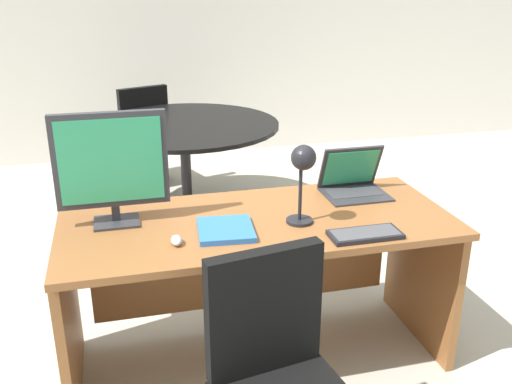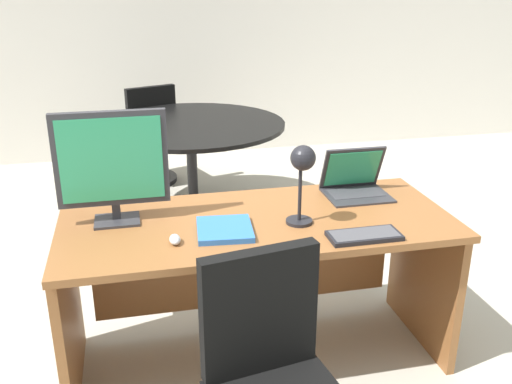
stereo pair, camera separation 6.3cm
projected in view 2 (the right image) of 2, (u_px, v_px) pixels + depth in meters
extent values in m
plane|color=#B7B2A3|center=(213.00, 233.00, 4.22)|extent=(12.00, 12.00, 0.00)
cube|color=silver|center=(178.00, 18.00, 5.66)|extent=(10.00, 0.10, 2.80)
cube|color=brown|center=(258.00, 223.00, 2.59)|extent=(1.78, 0.77, 0.03)
cube|color=brown|center=(69.00, 317.00, 2.55)|extent=(0.04, 0.67, 0.72)
cube|color=brown|center=(424.00, 275.00, 2.90)|extent=(0.04, 0.67, 0.72)
cube|color=brown|center=(246.00, 260.00, 2.97)|extent=(1.57, 0.02, 0.50)
cube|color=#2D2D33|center=(117.00, 220.00, 2.56)|extent=(0.20, 0.16, 0.01)
cube|color=#2D2D33|center=(116.00, 211.00, 2.56)|extent=(0.04, 0.02, 0.08)
cube|color=#2D2D33|center=(111.00, 159.00, 2.46)|extent=(0.49, 0.04, 0.42)
cube|color=#2D9966|center=(111.00, 160.00, 2.44)|extent=(0.44, 0.00, 0.37)
cube|color=#2D2D33|center=(357.00, 195.00, 2.86)|extent=(0.31, 0.26, 0.01)
cube|color=#38383D|center=(356.00, 193.00, 2.87)|extent=(0.27, 0.14, 0.00)
cube|color=#2D2D33|center=(352.00, 168.00, 2.89)|extent=(0.31, 0.10, 0.23)
cube|color=#2D9966|center=(353.00, 168.00, 2.88)|extent=(0.28, 0.08, 0.19)
cube|color=black|center=(364.00, 236.00, 2.40)|extent=(0.31, 0.14, 0.02)
cube|color=#47474C|center=(364.00, 233.00, 2.40)|extent=(0.28, 0.11, 0.00)
ellipsoid|color=#B7BABF|center=(175.00, 239.00, 2.35)|extent=(0.05, 0.08, 0.04)
cylinder|color=black|center=(299.00, 221.00, 2.55)|extent=(0.12, 0.12, 0.01)
cylinder|color=black|center=(300.00, 193.00, 2.50)|extent=(0.02, 0.02, 0.26)
sphere|color=black|center=(303.00, 158.00, 2.41)|extent=(0.11, 0.11, 0.11)
cube|color=blue|center=(225.00, 229.00, 2.46)|extent=(0.26, 0.28, 0.02)
cube|color=black|center=(260.00, 312.00, 2.03)|extent=(0.44, 0.13, 0.49)
cylinder|color=black|center=(194.00, 212.00, 4.55)|extent=(0.64, 0.64, 0.04)
cylinder|color=black|center=(192.00, 169.00, 4.42)|extent=(0.08, 0.08, 0.68)
cylinder|color=black|center=(190.00, 125.00, 4.29)|extent=(1.43, 1.43, 0.03)
cylinder|color=black|center=(147.00, 179.00, 5.29)|extent=(0.56, 0.56, 0.04)
cylinder|color=black|center=(145.00, 159.00, 5.22)|extent=(0.05, 0.05, 0.36)
cube|color=black|center=(144.00, 136.00, 5.14)|extent=(0.59, 0.59, 0.08)
cube|color=black|center=(151.00, 112.00, 4.88)|extent=(0.43, 0.21, 0.44)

